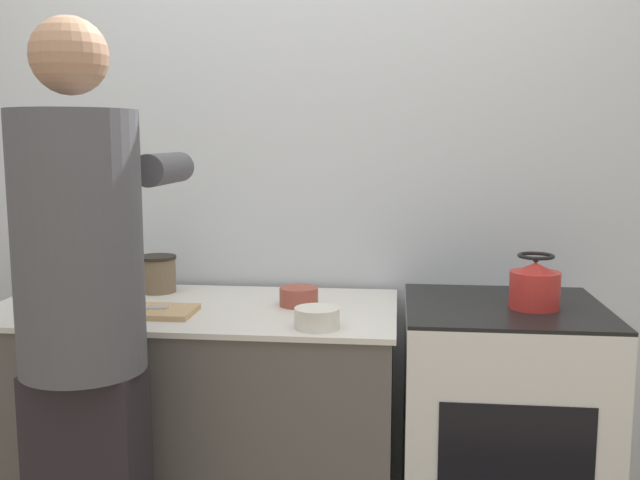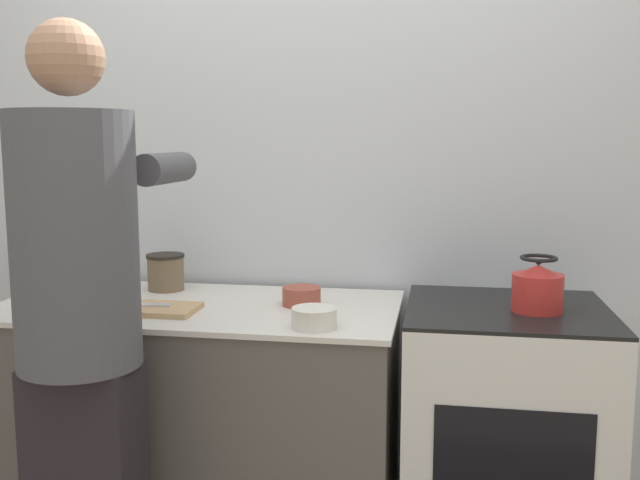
% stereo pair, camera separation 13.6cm
% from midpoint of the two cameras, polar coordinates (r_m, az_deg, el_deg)
% --- Properties ---
extents(wall_back, '(8.00, 0.05, 2.60)m').
position_cam_midpoint_polar(wall_back, '(2.75, 0.89, 4.85)').
color(wall_back, silver).
rests_on(wall_back, ground_plane).
extents(counter, '(1.39, 0.69, 0.89)m').
position_cam_midpoint_polar(counter, '(2.65, -8.06, -14.48)').
color(counter, '#5B5651').
rests_on(counter, ground_plane).
extents(oven, '(0.64, 0.61, 0.92)m').
position_cam_midpoint_polar(oven, '(2.52, 15.97, -15.50)').
color(oven, silver).
rests_on(oven, ground_plane).
extents(person, '(0.38, 0.62, 1.77)m').
position_cam_midpoint_polar(person, '(2.06, -16.79, -6.14)').
color(person, black).
rests_on(person, ground_plane).
extents(cutting_board, '(0.29, 0.19, 0.02)m').
position_cam_midpoint_polar(cutting_board, '(2.43, -11.65, -5.42)').
color(cutting_board, tan).
rests_on(cutting_board, counter).
extents(knife, '(0.20, 0.06, 0.01)m').
position_cam_midpoint_polar(knife, '(2.44, -12.70, -5.08)').
color(knife, silver).
rests_on(knife, cutting_board).
extents(kettle, '(0.16, 0.16, 0.17)m').
position_cam_midpoint_polar(kettle, '(2.33, 18.63, -3.68)').
color(kettle, red).
rests_on(kettle, oven).
extents(bowl_prep, '(0.13, 0.13, 0.06)m').
position_cam_midpoint_polar(bowl_prep, '(2.46, 0.10, -4.53)').
color(bowl_prep, '#9E4738').
rests_on(bowl_prep, counter).
extents(bowl_mixing, '(0.14, 0.14, 0.06)m').
position_cam_midpoint_polar(bowl_mixing, '(2.17, 1.33, -6.26)').
color(bowl_mixing, silver).
rests_on(bowl_mixing, counter).
extents(canister_jar, '(0.14, 0.14, 0.14)m').
position_cam_midpoint_polar(canister_jar, '(2.75, -10.86, -2.54)').
color(canister_jar, '#756047').
rests_on(canister_jar, counter).
extents(book_stack, '(0.23, 0.25, 0.06)m').
position_cam_midpoint_polar(book_stack, '(2.66, -17.37, -4.02)').
color(book_stack, olive).
rests_on(book_stack, counter).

